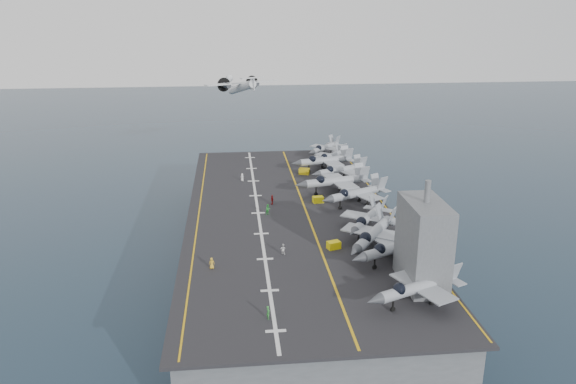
{
  "coord_description": "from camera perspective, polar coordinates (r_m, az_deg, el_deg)",
  "views": [
    {
      "loc": [
        -10.48,
        -97.81,
        47.31
      ],
      "look_at": [
        0.0,
        4.0,
        13.0
      ],
      "focal_mm": 35.0,
      "sensor_mm": 36.0,
      "label": 1
    }
  ],
  "objects": [
    {
      "name": "tow_cart_c",
      "position": [
        128.31,
        1.65,
        2.12
      ],
      "size": [
        2.62,
        2.12,
        1.36
      ],
      "primitive_type": null,
      "color": "#C0A30E",
      "rests_on": "flight_deck"
    },
    {
      "name": "deck_edge_port",
      "position": [
        104.74,
        -9.07,
        -2.33
      ],
      "size": [
        0.25,
        90.0,
        0.02
      ],
      "primitive_type": "cube",
      "color": "gold",
      "rests_on": "flight_deck"
    },
    {
      "name": "crew_6",
      "position": [
        70.71,
        -2.02,
        -12.12
      ],
      "size": [
        0.76,
        1.09,
        1.74
      ],
      "primitive_type": "imported",
      "color": "#2F8C35",
      "rests_on": "flight_deck"
    },
    {
      "name": "fighter_jet_5",
      "position": [
        115.09,
        4.92,
        1.2
      ],
      "size": [
        17.88,
        13.96,
        5.51
      ],
      "primitive_type": null,
      "color": "#8C969C",
      "rests_on": "flight_deck"
    },
    {
      "name": "tow_cart_b",
      "position": [
        109.99,
        3.07,
        -0.77
      ],
      "size": [
        2.23,
        1.64,
        1.22
      ],
      "primitive_type": null,
      "color": "yellow",
      "rests_on": "flight_deck"
    },
    {
      "name": "landing_centerline",
      "position": [
        104.63,
        -3.05,
        -2.14
      ],
      "size": [
        0.5,
        90.0,
        0.02
      ],
      "primitive_type": "cube",
      "color": "silver",
      "rests_on": "flight_deck"
    },
    {
      "name": "island_superstructure",
      "position": [
        78.18,
        13.65,
        -4.12
      ],
      "size": [
        5.0,
        10.0,
        15.0
      ],
      "primitive_type": null,
      "color": "#56595E",
      "rests_on": "flight_deck"
    },
    {
      "name": "transport_plane",
      "position": [
        150.29,
        -4.72,
        10.55
      ],
      "size": [
        24.28,
        21.21,
        4.8
      ],
      "primitive_type": null,
      "color": "white"
    },
    {
      "name": "fighter_jet_1",
      "position": [
        85.61,
        10.96,
        -5.48
      ],
      "size": [
        17.6,
        15.32,
        5.13
      ],
      "primitive_type": null,
      "color": "#A1AAB1",
      "rests_on": "flight_deck"
    },
    {
      "name": "crew_5",
      "position": [
        123.62,
        -4.67,
        1.51
      ],
      "size": [
        1.22,
        1.17,
        1.7
      ],
      "primitive_type": "imported",
      "color": "white",
      "rests_on": "flight_deck"
    },
    {
      "name": "crew_4",
      "position": [
        108.83,
        -1.63,
        -0.78
      ],
      "size": [
        1.04,
        1.29,
        1.86
      ],
      "primitive_type": "imported",
      "color": "#A80A0A",
      "rests_on": "flight_deck"
    },
    {
      "name": "crew_7",
      "position": [
        87.42,
        -0.51,
        -5.82
      ],
      "size": [
        1.24,
        1.08,
        1.74
      ],
      "primitive_type": "imported",
      "color": "silver",
      "rests_on": "flight_deck"
    },
    {
      "name": "crew_0",
      "position": [
        83.65,
        -7.76,
        -7.18
      ],
      "size": [
        1.09,
        0.78,
        1.71
      ],
      "primitive_type": "imported",
      "color": "gold",
      "rests_on": "flight_deck"
    },
    {
      "name": "fighter_jet_2",
      "position": [
        89.55,
        8.67,
        -4.11
      ],
      "size": [
        17.77,
        19.09,
        5.52
      ],
      "primitive_type": null,
      "color": "#959CA4",
      "rests_on": "flight_deck"
    },
    {
      "name": "foul_line",
      "position": [
        105.4,
        1.85,
        -1.96
      ],
      "size": [
        0.35,
        90.0,
        0.02
      ],
      "primitive_type": "cube",
      "color": "gold",
      "rests_on": "flight_deck"
    },
    {
      "name": "deck_edge_stbd",
      "position": [
        108.48,
        9.99,
        -1.64
      ],
      "size": [
        0.25,
        90.0,
        0.02
      ],
      "primitive_type": "cube",
      "color": "gold",
      "rests_on": "flight_deck"
    },
    {
      "name": "fighter_jet_0",
      "position": [
        75.04,
        13.08,
        -9.3
      ],
      "size": [
        16.95,
        14.45,
        4.98
      ],
      "primitive_type": null,
      "color": "#96A0A7",
      "rests_on": "flight_deck"
    },
    {
      "name": "fighter_jet_6",
      "position": [
        124.25,
        5.46,
        2.32
      ],
      "size": [
        16.31,
        13.9,
        4.79
      ],
      "primitive_type": null,
      "color": "#A0A8AF",
      "rests_on": "flight_deck"
    },
    {
      "name": "ground",
      "position": [
        109.16,
        0.22,
        -7.15
      ],
      "size": [
        500.0,
        500.0,
        0.0
      ],
      "primitive_type": "plane",
      "color": "#142135",
      "rests_on": "ground"
    },
    {
      "name": "fighter_jet_7",
      "position": [
        130.82,
        3.83,
        3.28
      ],
      "size": [
        16.88,
        13.2,
        5.19
      ],
      "primitive_type": null,
      "color": "#98A1A8",
      "rests_on": "flight_deck"
    },
    {
      "name": "crew_2",
      "position": [
        103.47,
        -2.04,
        -1.78
      ],
      "size": [
        1.46,
        1.35,
        2.03
      ],
      "primitive_type": "imported",
      "color": "green",
      "rests_on": "flight_deck"
    },
    {
      "name": "hull",
      "position": [
        107.09,
        0.22,
        -4.74
      ],
      "size": [
        36.0,
        90.0,
        10.0
      ],
      "primitive_type": "cube",
      "color": "#56595E",
      "rests_on": "ground"
    },
    {
      "name": "fighter_jet_3",
      "position": [
        96.26,
        8.11,
        -2.61
      ],
      "size": [
        15.92,
        17.29,
        4.99
      ],
      "primitive_type": null,
      "color": "#919BA1",
      "rests_on": "flight_deck"
    },
    {
      "name": "fighter_jet_8",
      "position": [
        136.1,
        4.35,
        3.71
      ],
      "size": [
        14.86,
        15.11,
        4.42
      ],
      "primitive_type": null,
      "color": "#949DA4",
      "rests_on": "flight_deck"
    },
    {
      "name": "fighter_jet_4",
      "position": [
        108.6,
        7.07,
        -0.05
      ],
      "size": [
        17.64,
        15.44,
        5.13
      ],
      "primitive_type": null,
      "color": "#9FA8AE",
      "rests_on": "flight_deck"
    },
    {
      "name": "tow_cart_a",
      "position": [
        89.76,
        4.66,
        -5.39
      ],
      "size": [
        2.34,
        1.9,
        1.21
      ],
      "primitive_type": null,
      "color": "yellow",
      "rests_on": "flight_deck"
    },
    {
      "name": "fighter_jet_9",
      "position": [
        144.21,
        3.76,
        4.57
      ],
      "size": [
        14.86,
        15.11,
        4.42
      ],
      "primitive_type": null,
      "color": "#949DA4",
      "rests_on": "flight_deck"
    },
    {
      "name": "flight_deck",
      "position": [
        105.14,
        0.22,
        -2.14
      ],
      "size": [
        38.0,
        92.0,
        0.4
      ],
      "primitive_type": "cube",
      "color": "black",
      "rests_on": "hull"
    }
  ]
}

